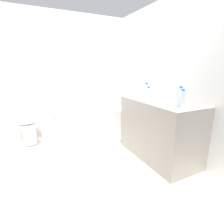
# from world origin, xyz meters

# --- Properties ---
(ground_plane) EXTENTS (3.66, 3.66, 0.00)m
(ground_plane) POSITION_xyz_m (0.00, 0.00, 0.00)
(ground_plane) COLOR beige
(wall_back_tiled) EXTENTS (3.06, 0.10, 2.33)m
(wall_back_tiled) POSITION_xyz_m (0.00, 1.33, 1.17)
(wall_back_tiled) COLOR silver
(wall_back_tiled) RESTS_ON ground_plane
(wall_right_mirror) EXTENTS (0.10, 2.96, 2.33)m
(wall_right_mirror) POSITION_xyz_m (1.38, 0.00, 1.17)
(wall_right_mirror) COLOR silver
(wall_right_mirror) RESTS_ON ground_plane
(bathtub) EXTENTS (1.51, 0.71, 1.28)m
(bathtub) POSITION_xyz_m (0.49, 0.93, 0.27)
(bathtub) COLOR silver
(bathtub) RESTS_ON ground_plane
(toilet) EXTENTS (0.37, 0.50, 0.70)m
(toilet) POSITION_xyz_m (-0.72, 0.94, 0.37)
(toilet) COLOR white
(toilet) RESTS_ON ground_plane
(vanity_counter) EXTENTS (0.61, 1.21, 0.86)m
(vanity_counter) POSITION_xyz_m (1.02, -0.41, 0.43)
(vanity_counter) COLOR gray
(vanity_counter) RESTS_ON ground_plane
(sink_basin) EXTENTS (0.34, 0.34, 0.05)m
(sink_basin) POSITION_xyz_m (1.02, -0.49, 0.89)
(sink_basin) COLOR white
(sink_basin) RESTS_ON vanity_counter
(sink_faucet) EXTENTS (0.12, 0.15, 0.06)m
(sink_faucet) POSITION_xyz_m (1.22, -0.49, 0.89)
(sink_faucet) COLOR silver
(sink_faucet) RESTS_ON vanity_counter
(water_bottle_0) EXTENTS (0.07, 0.07, 0.23)m
(water_bottle_0) POSITION_xyz_m (0.99, -0.12, 0.97)
(water_bottle_0) COLOR silver
(water_bottle_0) RESTS_ON vanity_counter
(water_bottle_1) EXTENTS (0.07, 0.07, 0.24)m
(water_bottle_1) POSITION_xyz_m (0.99, -0.79, 0.98)
(water_bottle_1) COLOR silver
(water_bottle_1) RESTS_ON vanity_counter
(water_bottle_2) EXTENTS (0.06, 0.06, 0.18)m
(water_bottle_2) POSITION_xyz_m (0.96, -0.20, 0.95)
(water_bottle_2) COLOR silver
(water_bottle_2) RESTS_ON vanity_counter
(water_bottle_3) EXTENTS (0.06, 0.06, 0.22)m
(water_bottle_3) POSITION_xyz_m (0.93, -0.88, 0.97)
(water_bottle_3) COLOR silver
(water_bottle_3) RESTS_ON vanity_counter
(drinking_glass_0) EXTENTS (0.07, 0.07, 0.10)m
(drinking_glass_0) POSITION_xyz_m (1.00, 0.06, 0.91)
(drinking_glass_0) COLOR white
(drinking_glass_0) RESTS_ON vanity_counter
(drinking_glass_1) EXTENTS (0.07, 0.07, 0.10)m
(drinking_glass_1) POSITION_xyz_m (0.92, 0.01, 0.91)
(drinking_glass_1) COLOR white
(drinking_glass_1) RESTS_ON vanity_counter
(toilet_paper_roll) EXTENTS (0.11, 0.11, 0.11)m
(toilet_paper_roll) POSITION_xyz_m (-0.92, 0.85, 0.06)
(toilet_paper_roll) COLOR white
(toilet_paper_roll) RESTS_ON ground_plane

